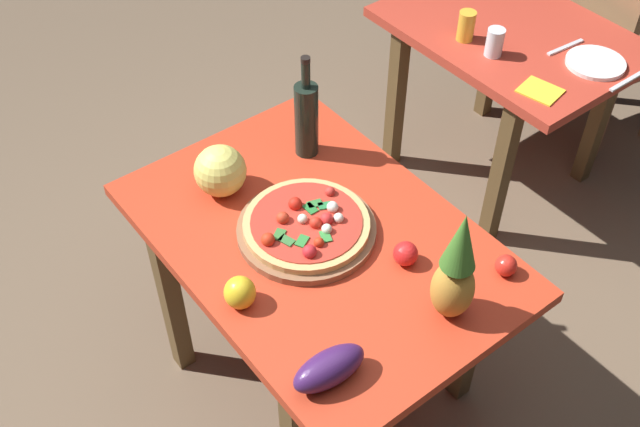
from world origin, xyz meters
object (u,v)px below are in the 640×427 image
object	(u,v)px
melon	(220,171)
bell_pepper	(240,293)
eggplant	(329,368)
tomato_at_corner	(406,254)
pizza	(307,224)
pineapple_left	(456,272)
pizza_board	(306,230)
napkin_folded	(540,91)
wine_bottle	(306,118)
dinner_plate	(595,63)
dining_chair	(609,46)
drinking_glass_juice	(466,26)
background_table	(507,55)
display_table	(318,258)
tomato_by_bottle	(506,265)
fork_utensil	(565,47)
knife_utensil	(627,81)
drinking_glass_water	(495,42)

from	to	relation	value
melon	bell_pepper	size ratio (longest dim) A/B	1.68
eggplant	tomato_at_corner	size ratio (longest dim) A/B	2.81
pizza	pineapple_left	xyz separation A→B (m)	(0.46, 0.13, 0.12)
pizza_board	pineapple_left	size ratio (longest dim) A/B	1.12
napkin_folded	pizza	bearing A→B (deg)	-87.70
wine_bottle	dinner_plate	xyz separation A→B (m)	(0.26, 1.14, -0.13)
dining_chair	wine_bottle	xyz separation A→B (m)	(-0.01, -1.67, 0.39)
melon	drinking_glass_juice	bearing A→B (deg)	96.76
dining_chair	eggplant	xyz separation A→B (m)	(0.71, -2.14, 0.30)
background_table	tomato_at_corner	bearing A→B (deg)	-60.97
pizza_board	pineapple_left	bearing A→B (deg)	15.32
background_table	melon	world-z (taller)	melon
background_table	bell_pepper	bearing A→B (deg)	-73.37
wine_bottle	eggplant	bearing A→B (deg)	-33.45
display_table	tomato_by_bottle	size ratio (longest dim) A/B	18.77
eggplant	fork_utensil	world-z (taller)	eggplant
pizza_board	melon	size ratio (longest dim) A/B	2.55
tomato_at_corner	pineapple_left	bearing A→B (deg)	-7.16
bell_pepper	fork_utensil	size ratio (longest dim) A/B	0.53
display_table	dinner_plate	size ratio (longest dim) A/B	5.27
dining_chair	napkin_folded	size ratio (longest dim) A/B	6.07
display_table	pizza_board	size ratio (longest dim) A/B	2.84
pineapple_left	melon	world-z (taller)	pineapple_left
wine_bottle	knife_utensil	size ratio (longest dim) A/B	2.01
wine_bottle	tomato_at_corner	distance (m)	0.57
pizza_board	eggplant	distance (m)	0.50
wine_bottle	melon	xyz separation A→B (m)	(-0.01, -0.32, -0.06)
wine_bottle	tomato_at_corner	xyz separation A→B (m)	(0.55, -0.07, -0.10)
bell_pepper	knife_utensil	bearing A→B (deg)	89.47
background_table	pizza	world-z (taller)	pizza
eggplant	drinking_glass_water	world-z (taller)	drinking_glass_water
tomato_at_corner	drinking_glass_juice	world-z (taller)	drinking_glass_juice
display_table	background_table	distance (m)	1.35
background_table	dining_chair	distance (m)	0.61
pizza_board	melon	world-z (taller)	melon
eggplant	dinner_plate	size ratio (longest dim) A/B	0.91
display_table	wine_bottle	bearing A→B (deg)	147.98
pizza_board	fork_utensil	world-z (taller)	pizza_board
bell_pepper	eggplant	world-z (taller)	bell_pepper
melon	dinner_plate	world-z (taller)	melon
dining_chair	pizza_board	bearing A→B (deg)	108.97
pineapple_left	drinking_glass_juice	bearing A→B (deg)	132.85
tomato_at_corner	napkin_folded	distance (m)	0.97
pizza	knife_utensil	xyz separation A→B (m)	(0.11, 1.37, -0.04)
dining_chair	melon	bearing A→B (deg)	99.82
melon	tomato_at_corner	distance (m)	0.62
melon	dining_chair	bearing A→B (deg)	89.25
dinner_plate	eggplant	bearing A→B (deg)	-74.30
bell_pepper	knife_utensil	distance (m)	1.66
melon	drinking_glass_juice	xyz separation A→B (m)	(-0.14, 1.20, -0.02)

